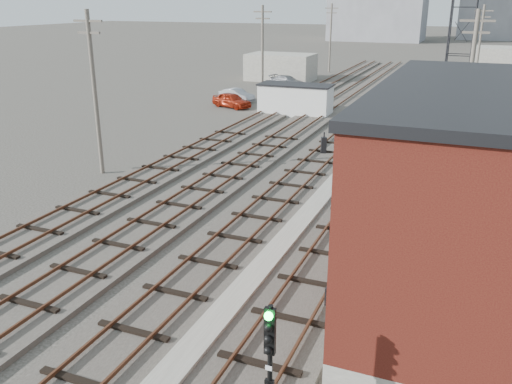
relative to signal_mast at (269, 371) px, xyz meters
The scene contains 21 objects.
ground 55.55m from the signal_mast, 93.82° to the left, with size 320.00×320.00×0.00m, color #282621.
track_right 34.47m from the signal_mast, 92.00° to the left, with size 3.20×90.00×0.39m.
track_mid_right 34.84m from the signal_mast, 98.60° to the left, with size 3.20×90.00×0.39m.
track_mid_left 35.65m from the signal_mast, 104.98° to the left, with size 3.20×90.00×0.39m.
track_left 36.89m from the signal_mast, 111.00° to the left, with size 3.20×90.00×0.39m.
platform_curb 10.11m from the signal_mast, 108.82° to the left, with size 0.90×28.00×0.26m, color gray.
brick_building 8.45m from the signal_mast, 62.79° to the left, with size 6.54×12.20×7.22m.
lattice_tower 30.92m from the signal_mast, 86.61° to the left, with size 1.60×1.60×15.00m.
utility_pole_left_a 22.51m from the signal_mast, 136.47° to the left, with size 1.80×0.24×9.00m.
utility_pole_left_b 43.60m from the signal_mast, 111.86° to the left, with size 1.80×0.24×9.00m.
utility_pole_left_c 67.42m from the signal_mast, 103.91° to the left, with size 1.80×0.24×9.00m.
utility_pole_right_a 23.71m from the signal_mast, 83.17° to the left, with size 1.80×0.24×9.00m.
utility_pole_right_b 53.53m from the signal_mast, 87.00° to the left, with size 1.80×0.24×9.00m.
shed_left 58.79m from the signal_mast, 109.58° to the left, with size 8.00×5.00×3.20m, color gray.
shed_right 65.60m from the signal_mast, 85.37° to the left, with size 6.00×6.00×4.00m, color gray.
signal_mast is the anchor object (origin of this frame).
switch_stand 24.42m from the signal_mast, 102.76° to the left, with size 0.44×0.44×1.44m.
site_trailer 37.36m from the signal_mast, 107.50° to the left, with size 6.37×2.88×2.66m.
car_red 40.67m from the signal_mast, 115.88° to the left, with size 1.61×4.01×1.37m, color maroon.
car_silver 43.85m from the signal_mast, 115.15° to the left, with size 1.31×3.77×1.24m, color #9C9DA3.
car_grey 53.47m from the signal_mast, 108.78° to the left, with size 1.77×4.35×1.26m, color slate.
Camera 1 is at (7.03, -4.26, 9.44)m, focal length 38.00 mm.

